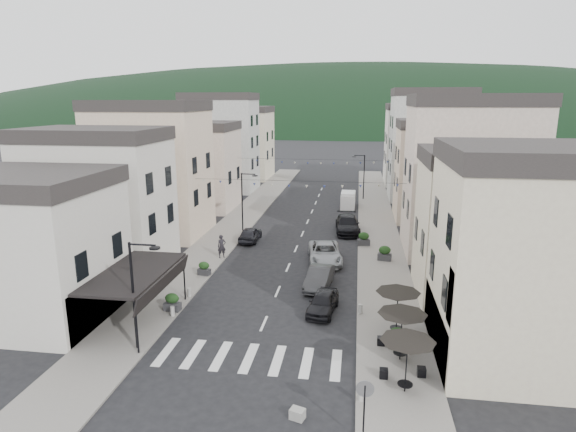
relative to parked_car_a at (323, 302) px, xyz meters
The scene contains 31 objects.
ground 8.82m from the parked_car_a, 112.46° to the right, with size 700.00×700.00×0.00m, color black.
sidewalk_left 26.23m from the parked_car_a, 114.47° to the left, with size 4.00×76.00×0.12m, color slate.
sidewalk_right 24.23m from the parked_car_a, 80.16° to the left, with size 4.00×76.00×0.12m, color slate.
hill_backdrop 291.89m from the parked_car_a, 90.66° to the left, with size 640.00×360.00×70.00m, color black.
boutique_building 19.41m from the parked_car_a, behind, with size 12.00×8.00×8.00m, color beige.
bistro_building 12.65m from the parked_car_a, 20.34° to the right, with size 10.00×8.00×10.00m, color beige.
boutique_awning 11.33m from the parked_car_a, 163.56° to the right, with size 3.77×7.50×3.28m.
buildings_row_left 35.02m from the parked_car_a, 121.09° to the left, with size 10.20×54.16×14.00m.
buildings_row_right 31.09m from the parked_car_a, 68.63° to the left, with size 10.20×54.16×14.50m.
cafe_terrace 7.08m from the parked_car_a, 50.85° to the right, with size 2.50×8.10×2.53m.
streetlamp_left_near 11.45m from the parked_car_a, 146.27° to the right, with size 1.70×0.56×6.00m.
streetlamp_left_far 20.32m from the parked_car_a, 117.19° to the left, with size 1.70×0.56×6.00m.
streetlamp_right_far 36.08m from the parked_car_a, 86.08° to the left, with size 1.70×0.56×6.00m.
traffic_sign 11.95m from the parked_car_a, 78.15° to the right, with size 0.70×0.07×2.70m.
bollards 4.27m from the parked_car_a, 141.95° to the right, with size 11.66×10.26×0.60m.
bunting_near 15.12m from the parked_car_a, 103.62° to the left, with size 19.00×0.28×0.62m.
bunting_far 30.47m from the parked_car_a, 96.42° to the left, with size 19.00×0.28×0.62m.
parked_car_a is the anchor object (origin of this frame).
parked_car_b 4.13m from the parked_car_a, 97.80° to the left, with size 1.54×4.41×1.45m, color #2E2E31.
parked_car_c 9.70m from the parked_car_a, 93.31° to the left, with size 2.60×5.63×1.57m, color #9A9DA2.
parked_car_d 19.12m from the parked_car_a, 86.81° to the left, with size 2.32×5.70×1.65m, color black.
parked_car_e 16.67m from the parked_car_a, 118.52° to the left, with size 1.63×4.05×1.38m, color black.
delivery_van 30.75m from the parked_car_a, 88.44° to the left, with size 1.76×4.29×2.05m.
pedestrian_a 12.99m from the parked_car_a, 134.88° to the left, with size 0.71×0.47×1.95m, color black.
pedestrian_b 12.98m from the parked_car_a, 160.57° to the left, with size 0.77×0.60×1.57m, color #26202B.
concrete_block_b 10.60m from the parked_car_a, 91.46° to the right, with size 0.60×0.45×0.45m, color gray.
planter_la 9.46m from the parked_car_a, behind, with size 1.07×0.68×1.14m.
planter_lb 10.62m from the parked_car_a, 151.86° to the left, with size 1.01×0.69×1.04m.
planter_ra 5.76m from the parked_car_a, 41.94° to the right, with size 0.93×0.53×1.02m.
planter_rb 11.30m from the parked_car_a, 67.53° to the left, with size 1.19×0.78×1.23m.
planter_rc 14.70m from the parked_car_a, 79.66° to the left, with size 1.18×0.79×1.22m.
Camera 1 is at (5.24, -19.93, 13.02)m, focal length 30.00 mm.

